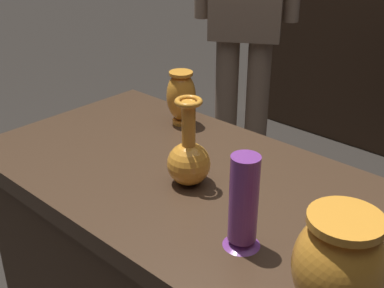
{
  "coord_description": "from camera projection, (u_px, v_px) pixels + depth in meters",
  "views": [
    {
      "loc": [
        0.73,
        -0.81,
        1.43
      ],
      "look_at": [
        0.0,
        -0.02,
        0.9
      ],
      "focal_mm": 46.93,
      "sensor_mm": 36.0,
      "label": 1
    }
  ],
  "objects": [
    {
      "name": "vase_centerpiece",
      "position": [
        189.0,
        158.0,
        1.2
      ],
      "size": [
        0.11,
        0.11,
        0.22
      ],
      "color": "orange",
      "rests_on": "display_plinth"
    },
    {
      "name": "vase_tall_behind",
      "position": [
        181.0,
        96.0,
        1.52
      ],
      "size": [
        0.09,
        0.09,
        0.17
      ],
      "color": "orange",
      "rests_on": "display_plinth"
    },
    {
      "name": "vase_left_accent",
      "position": [
        243.0,
        205.0,
        0.97
      ],
      "size": [
        0.08,
        0.08,
        0.2
      ],
      "color": "#7A388E",
      "rests_on": "display_plinth"
    },
    {
      "name": "vase_right_accent",
      "position": [
        339.0,
        265.0,
        0.79
      ],
      "size": [
        0.15,
        0.15,
        0.2
      ],
      "color": "orange",
      "rests_on": "display_plinth"
    },
    {
      "name": "visitor_near_left",
      "position": [
        246.0,
        0.0,
        2.23
      ],
      "size": [
        0.41,
        0.32,
        1.72
      ],
      "rotation": [
        0.0,
        0.0,
        3.7
      ],
      "color": "#846B56",
      "rests_on": "ground_plane"
    }
  ]
}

